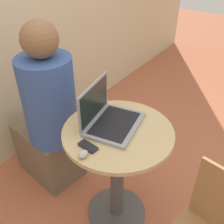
{
  "coord_description": "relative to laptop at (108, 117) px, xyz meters",
  "views": [
    {
      "loc": [
        -0.97,
        -0.64,
        1.69
      ],
      "look_at": [
        0.01,
        0.05,
        0.86
      ],
      "focal_mm": 42.0,
      "sensor_mm": 36.0,
      "label": 1
    }
  ],
  "objects": [
    {
      "name": "cell_phone",
      "position": [
        -0.22,
        -0.03,
        -0.04
      ],
      "size": [
        0.06,
        0.11,
        0.02
      ],
      "color": "black",
      "rests_on": "round_table"
    },
    {
      "name": "round_table",
      "position": [
        -0.02,
        -0.08,
        -0.3
      ],
      "size": [
        0.64,
        0.64,
        0.76
      ],
      "color": "#4C4C51",
      "rests_on": "ground_plane"
    },
    {
      "name": "laptop",
      "position": [
        0.0,
        0.0,
        0.0
      ],
      "size": [
        0.39,
        0.33,
        0.25
      ],
      "color": "gray",
      "rests_on": "round_table"
    },
    {
      "name": "person_seated",
      "position": [
        0.0,
        0.54,
        -0.27
      ],
      "size": [
        0.4,
        0.57,
        1.29
      ],
      "color": "brown",
      "rests_on": "ground_plane"
    },
    {
      "name": "computer_mouse",
      "position": [
        -0.29,
        -0.06,
        -0.03
      ],
      "size": [
        0.06,
        0.04,
        0.04
      ],
      "color": "#B2B2B7",
      "rests_on": "round_table"
    },
    {
      "name": "ground_plane",
      "position": [
        -0.02,
        -0.08,
        -0.81
      ],
      "size": [
        12.0,
        12.0,
        0.0
      ],
      "primitive_type": "plane",
      "color": "#B26042"
    }
  ]
}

